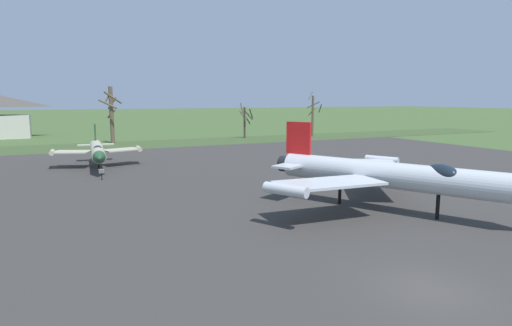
% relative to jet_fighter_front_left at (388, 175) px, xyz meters
% --- Properties ---
extents(ground_plane, '(600.00, 600.00, 0.00)m').
position_rel_jet_fighter_front_left_xyz_m(ground_plane, '(-6.31, -9.11, -2.37)').
color(ground_plane, '#425B2D').
extents(asphalt_apron, '(86.26, 61.49, 0.05)m').
position_rel_jet_fighter_front_left_xyz_m(asphalt_apron, '(-6.31, 9.34, -2.34)').
color(asphalt_apron, '#383533').
rests_on(asphalt_apron, ground).
extents(grass_verge_strip, '(146.26, 12.00, 0.06)m').
position_rel_jet_fighter_front_left_xyz_m(grass_verge_strip, '(-6.31, 46.09, -2.34)').
color(grass_verge_strip, '#3A4F28').
rests_on(grass_verge_strip, ground).
extents(jet_fighter_front_left, '(14.07, 15.59, 5.40)m').
position_rel_jet_fighter_front_left_xyz_m(jet_fighter_front_left, '(0.00, 0.00, 0.00)').
color(jet_fighter_front_left, silver).
rests_on(jet_fighter_front_left, ground).
extents(jet_fighter_rear_left, '(9.03, 12.96, 4.23)m').
position_rel_jet_fighter_front_left_xyz_m(jet_fighter_rear_left, '(-14.79, 25.52, -0.54)').
color(jet_fighter_rear_left, '#B7B293').
rests_on(jet_fighter_rear_left, ground).
extents(info_placard_rear_left, '(0.49, 0.29, 1.01)m').
position_rel_jet_fighter_front_left_xyz_m(info_placard_rear_left, '(-15.10, 18.35, -1.76)').
color(info_placard_rear_left, black).
rests_on(info_placard_rear_left, ground).
extents(bare_tree_far_left, '(3.48, 3.01, 8.90)m').
position_rel_jet_fighter_front_left_xyz_m(bare_tree_far_left, '(-10.55, 49.62, 2.54)').
color(bare_tree_far_left, brown).
rests_on(bare_tree_far_left, ground).
extents(bare_tree_left_of_center, '(2.64, 2.44, 6.26)m').
position_rel_jet_fighter_front_left_xyz_m(bare_tree_left_of_center, '(12.13, 49.16, 0.94)').
color(bare_tree_left_of_center, '#42382D').
rests_on(bare_tree_left_of_center, ground).
extents(bare_tree_center, '(2.72, 3.68, 8.39)m').
position_rel_jet_fighter_front_left_xyz_m(bare_tree_center, '(24.95, 46.97, 1.77)').
color(bare_tree_center, brown).
rests_on(bare_tree_center, ground).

